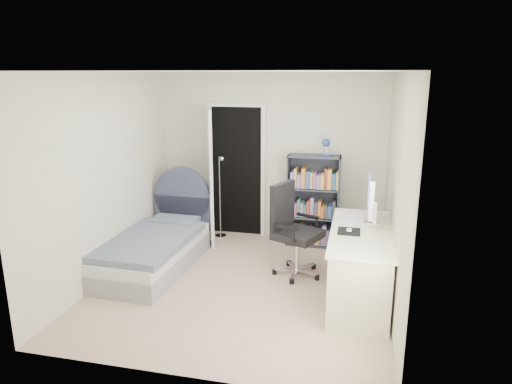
% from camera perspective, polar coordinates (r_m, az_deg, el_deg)
% --- Properties ---
extents(room_shell, '(3.50, 3.70, 2.60)m').
position_cam_1_polar(room_shell, '(5.23, -1.80, 0.97)').
color(room_shell, tan).
rests_on(room_shell, ground).
extents(door, '(0.92, 0.80, 2.06)m').
position_cam_1_polar(door, '(6.90, -4.48, 2.45)').
color(door, black).
rests_on(door, ground).
extents(bed, '(0.96, 1.94, 1.18)m').
position_cam_1_polar(bed, '(6.19, -12.28, -6.74)').
color(bed, gray).
rests_on(bed, ground).
extents(nightstand, '(0.37, 0.37, 0.55)m').
position_cam_1_polar(nightstand, '(7.03, -7.67, -3.13)').
color(nightstand, tan).
rests_on(nightstand, ground).
extents(floor_lamp, '(0.18, 0.18, 1.29)m').
position_cam_1_polar(floor_lamp, '(7.05, -4.40, -1.57)').
color(floor_lamp, silver).
rests_on(floor_lamp, ground).
extents(bookcase, '(0.76, 0.32, 1.60)m').
position_cam_1_polar(bookcase, '(6.74, 7.25, -1.55)').
color(bookcase, '#373E4B').
rests_on(bookcase, ground).
extents(desk, '(0.67, 1.66, 1.36)m').
position_cam_1_polar(desk, '(5.29, 12.85, -8.46)').
color(desk, '#F2EFCB').
rests_on(desk, ground).
extents(office_chair, '(0.68, 0.68, 1.17)m').
position_cam_1_polar(office_chair, '(5.74, 4.47, -4.14)').
color(office_chair, silver).
rests_on(office_chair, ground).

